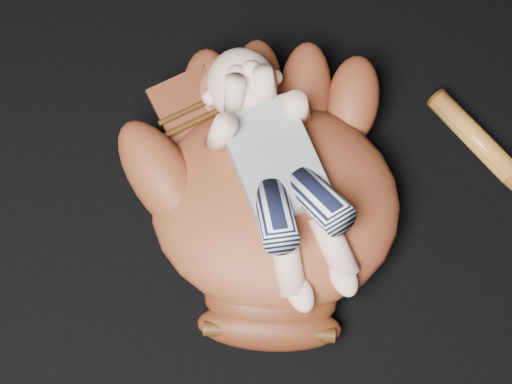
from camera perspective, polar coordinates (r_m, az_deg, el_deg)
baseball_glove at (r=1.10m, az=1.44°, el=-0.37°), size 0.60×0.63×0.16m
newborn_baby at (r=1.06m, az=1.91°, el=1.22°), size 0.18×0.39×0.16m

